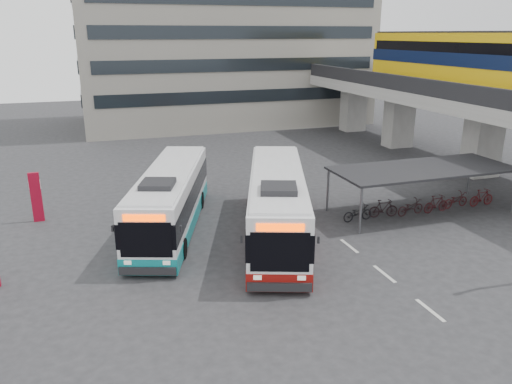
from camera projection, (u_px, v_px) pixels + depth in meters
name	position (u px, v px, depth m)	size (l,w,h in m)	color
ground	(300.00, 253.00, 22.63)	(120.00, 120.00, 0.00)	#28282B
viaduct	(457.00, 81.00, 36.05)	(8.00, 32.00, 9.68)	gray
bike_shelter	(421.00, 187.00, 27.46)	(10.00, 4.00, 2.54)	#595B60
office_block	(221.00, 4.00, 53.17)	(30.00, 15.00, 25.00)	gray
road_markings	(384.00, 274.00, 20.68)	(0.15, 7.60, 0.01)	beige
bus_main	(277.00, 205.00, 24.06)	(6.40, 12.00, 3.50)	white
bus_teal	(171.00, 200.00, 25.10)	(5.98, 11.38, 3.31)	white
pedestrian	(181.00, 231.00, 22.96)	(0.62, 0.40, 1.69)	black
sign_totem_north	(36.00, 196.00, 26.09)	(0.58, 0.19, 2.67)	maroon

